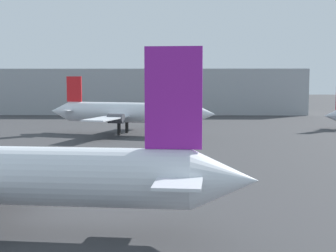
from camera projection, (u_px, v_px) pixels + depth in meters
airplane_far_left at (128, 113)px, 78.30m from camera, size 28.68×23.16×9.53m
terminal_building at (125, 91)px, 133.71m from camera, size 96.05×25.03×11.85m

